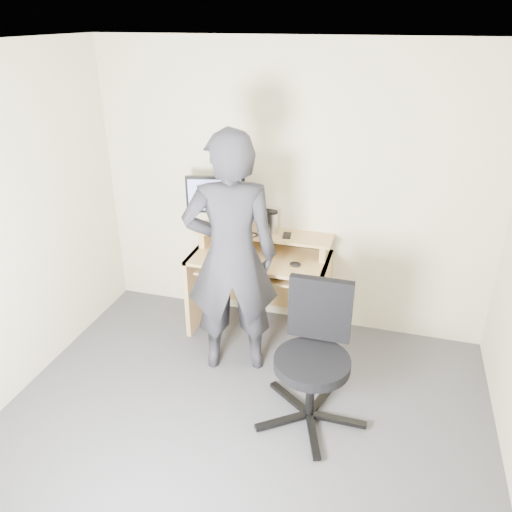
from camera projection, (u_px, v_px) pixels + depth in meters
The scene contains 14 objects.
ground at pixel (230, 451), 3.34m from camera, with size 3.50×3.50×0.00m, color #515256.
back_wall at pixel (291, 192), 4.31m from camera, with size 3.50×0.02×2.50m, color beige.
ceiling at pixel (217, 48), 2.25m from camera, with size 3.50×3.50×0.02m, color white.
desk at pixel (262, 273), 4.47m from camera, with size 1.20×0.60×0.91m.
monitor at pixel (216, 198), 4.32m from camera, with size 0.51×0.16×0.49m.
external_drive at pixel (267, 222), 4.33m from camera, with size 0.07×0.13×0.20m, color black.
travel_mug at pixel (273, 223), 4.34m from camera, with size 0.08×0.08×0.18m, color silver.
smartphone at pixel (287, 235), 4.31m from camera, with size 0.07×0.13×0.01m, color black.
charger at pixel (242, 233), 4.32m from camera, with size 0.04×0.04×0.04m, color black.
headphones at pixel (236, 227), 4.48m from camera, with size 0.16×0.16×0.02m, color silver.
keyboard at pixel (260, 270), 4.27m from camera, with size 0.46×0.18×0.03m, color black.
mouse at pixel (295, 264), 4.14m from camera, with size 0.10×0.06×0.04m, color black.
office_chair at pixel (314, 350), 3.44m from camera, with size 0.76×0.80×1.00m.
person at pixel (231, 257), 3.78m from camera, with size 0.72×0.47×1.96m, color black.
Camera 1 is at (0.84, -2.29, 2.64)m, focal length 35.00 mm.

